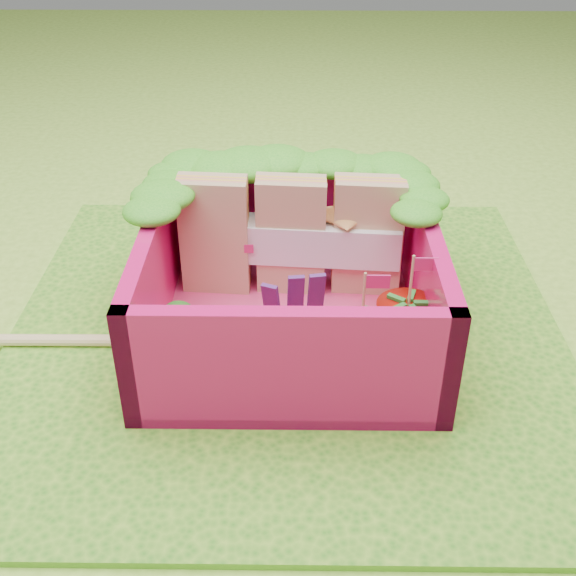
# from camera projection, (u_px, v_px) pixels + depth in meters

# --- Properties ---
(ground) EXTENTS (14.00, 14.00, 0.00)m
(ground) POSITION_uv_depth(u_px,v_px,m) (286.00, 333.00, 3.45)
(ground) COLOR #7EB332
(ground) RESTS_ON ground
(placemat) EXTENTS (2.60, 2.60, 0.03)m
(placemat) POSITION_uv_depth(u_px,v_px,m) (286.00, 331.00, 3.44)
(placemat) COLOR #429621
(placemat) RESTS_ON ground
(bento_floor) EXTENTS (1.30, 1.30, 0.05)m
(bento_floor) POSITION_uv_depth(u_px,v_px,m) (290.00, 328.00, 3.39)
(bento_floor) COLOR #EA3B76
(bento_floor) RESTS_ON placemat
(bento_box) EXTENTS (1.30, 1.30, 0.55)m
(bento_box) POSITION_uv_depth(u_px,v_px,m) (290.00, 283.00, 3.25)
(bento_box) COLOR #E51367
(bento_box) RESTS_ON placemat
(lettuce_ruffle) EXTENTS (1.43, 0.76, 0.11)m
(lettuce_ruffle) POSITION_uv_depth(u_px,v_px,m) (291.00, 173.00, 3.46)
(lettuce_ruffle) COLOR green
(lettuce_ruffle) RESTS_ON bento_box
(sandwich_stack) EXTENTS (1.08, 0.25, 0.59)m
(sandwich_stack) POSITION_uv_depth(u_px,v_px,m) (292.00, 236.00, 3.50)
(sandwich_stack) COLOR tan
(sandwich_stack) RESTS_ON bento_floor
(broccoli) EXTENTS (0.32, 0.32, 0.26)m
(broccoli) POSITION_uv_depth(u_px,v_px,m) (176.00, 333.00, 3.01)
(broccoli) COLOR #568D44
(broccoli) RESTS_ON bento_floor
(carrot_sticks) EXTENTS (0.12, 0.14, 0.28)m
(carrot_sticks) POSITION_uv_depth(u_px,v_px,m) (226.00, 347.00, 3.02)
(carrot_sticks) COLOR orange
(carrot_sticks) RESTS_ON bento_floor
(purple_wedges) EXTENTS (0.25, 0.13, 0.38)m
(purple_wedges) POSITION_uv_depth(u_px,v_px,m) (295.00, 311.00, 3.13)
(purple_wedges) COLOR #441B60
(purple_wedges) RESTS_ON bento_floor
(strawberry_left) EXTENTS (0.24, 0.24, 0.48)m
(strawberry_left) POSITION_uv_depth(u_px,v_px,m) (361.00, 344.00, 3.03)
(strawberry_left) COLOR #B4100B
(strawberry_left) RESTS_ON bento_floor
(strawberry_right) EXTENTS (0.27, 0.27, 0.51)m
(strawberry_right) POSITION_uv_depth(u_px,v_px,m) (406.00, 330.00, 3.10)
(strawberry_right) COLOR #B4100B
(strawberry_right) RESTS_ON bento_floor
(snap_peas) EXTENTS (0.57, 0.49, 0.05)m
(snap_peas) POSITION_uv_depth(u_px,v_px,m) (381.00, 351.00, 3.16)
(snap_peas) COLOR green
(snap_peas) RESTS_ON bento_floor
(chopsticks) EXTENTS (2.07, 0.07, 0.05)m
(chopsticks) POSITION_uv_depth(u_px,v_px,m) (65.00, 340.00, 3.31)
(chopsticks) COLOR #E4CE7D
(chopsticks) RESTS_ON placemat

